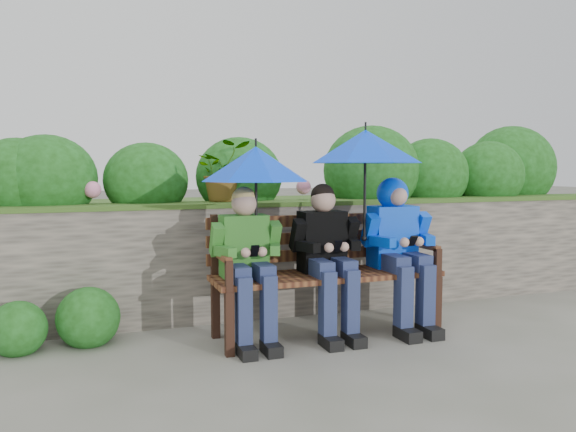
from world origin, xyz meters
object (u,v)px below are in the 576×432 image
object	(u,v)px
park_bench	(324,265)
umbrella_left	(256,164)
boy_left	(248,257)
boy_middle	(327,252)
umbrella_right	(365,147)
boy_right	(398,240)

from	to	relation	value
park_bench	umbrella_left	xyz separation A→B (m)	(-0.58, -0.05, 0.81)
park_bench	boy_left	bearing A→B (deg)	-172.14
boy_middle	umbrella_right	xyz separation A→B (m)	(0.34, 0.03, 0.83)
boy_left	boy_right	size ratio (longest dim) A/B	0.95
park_bench	umbrella_left	size ratio (longest dim) A/B	2.21
umbrella_right	boy_left	bearing A→B (deg)	-178.61
boy_middle	umbrella_right	distance (m)	0.89
boy_left	boy_right	bearing A→B (deg)	0.34
boy_left	umbrella_left	bearing A→B (deg)	27.74
boy_middle	umbrella_right	world-z (taller)	umbrella_right
umbrella_left	umbrella_right	distance (m)	0.92
boy_middle	boy_right	distance (m)	0.65
boy_middle	umbrella_left	xyz separation A→B (m)	(-0.57, 0.04, 0.69)
boy_left	boy_right	distance (m)	1.30
boy_left	umbrella_right	bearing A→B (deg)	1.39
boy_right	umbrella_left	size ratio (longest dim) A/B	1.50
park_bench	boy_right	bearing A→B (deg)	-7.50
boy_left	umbrella_right	xyz separation A→B (m)	(0.99, 0.02, 0.83)
park_bench	boy_right	xyz separation A→B (m)	(0.63, -0.08, 0.19)
park_bench	boy_middle	size ratio (longest dim) A/B	1.52
park_bench	boy_middle	distance (m)	0.15
park_bench	boy_middle	xyz separation A→B (m)	(-0.01, -0.09, 0.12)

